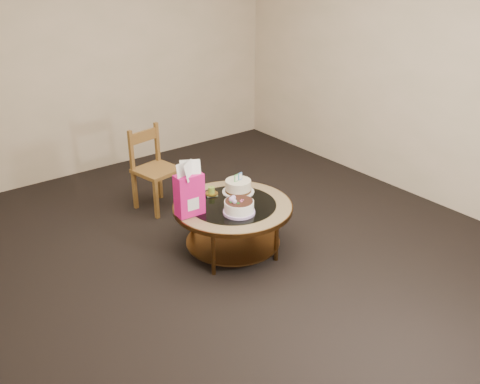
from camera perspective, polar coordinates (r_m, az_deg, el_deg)
ground at (r=4.75m, az=-0.74°, el=-6.23°), size 5.00×5.00×0.00m
room_walls at (r=4.16m, az=-0.87°, el=12.19°), size 4.52×5.02×2.61m
coffee_table at (r=4.57m, az=-0.77°, el=-2.19°), size 1.02×1.02×0.46m
decorated_cake at (r=4.36m, az=-0.12°, el=-1.67°), size 0.26×0.26×0.15m
cream_cake at (r=4.71m, az=-0.19°, el=0.58°), size 0.28×0.28×0.18m
gift_bag at (r=4.29m, az=-5.46°, el=0.31°), size 0.23×0.17×0.45m
pillar_candle at (r=4.68m, az=-3.06°, el=-0.01°), size 0.12×0.12×0.09m
dining_chair at (r=5.40m, az=-9.14°, el=2.50°), size 0.45×0.45×0.83m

